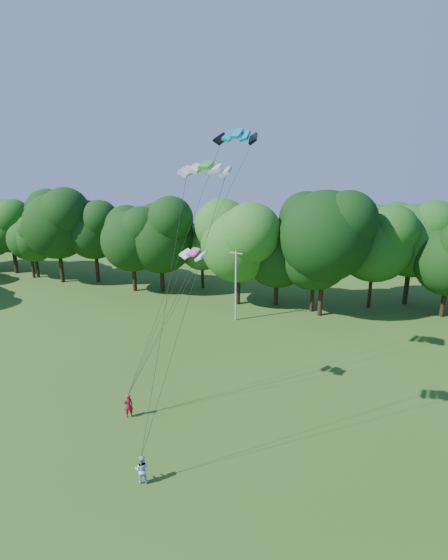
# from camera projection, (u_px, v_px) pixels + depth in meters

# --- Properties ---
(ground) EXTENTS (160.00, 160.00, 0.00)m
(ground) POSITION_uv_depth(u_px,v_px,m) (114.00, 546.00, 20.42)
(ground) COLOR #2E5216
(ground) RESTS_ON ground
(utility_pole) EXTENTS (1.49, 0.51, 7.63)m
(utility_pole) POSITION_uv_depth(u_px,v_px,m) (236.00, 285.00, 46.08)
(utility_pole) COLOR #AFADA6
(utility_pole) RESTS_ON ground
(kite_flyer_left) EXTENTS (0.75, 0.72, 1.73)m
(kite_flyer_left) POSITION_uv_depth(u_px,v_px,m) (128.00, 406.00, 30.00)
(kite_flyer_left) COLOR #AB1626
(kite_flyer_left) RESTS_ON ground
(kite_flyer_right) EXTENTS (0.91, 0.76, 1.69)m
(kite_flyer_right) POSITION_uv_depth(u_px,v_px,m) (142.00, 469.00, 24.12)
(kite_flyer_right) COLOR #B0C6F5
(kite_flyer_right) RESTS_ON ground
(kite_teal) EXTENTS (3.01, 1.54, 0.73)m
(kite_teal) POSITION_uv_depth(u_px,v_px,m) (237.00, 133.00, 29.88)
(kite_teal) COLOR #0585A2
(kite_teal) RESTS_ON ground
(kite_green) EXTENTS (2.55, 1.16, 0.41)m
(kite_green) POSITION_uv_depth(u_px,v_px,m) (206.00, 165.00, 21.62)
(kite_green) COLOR green
(kite_green) RESTS_ON ground
(kite_pink) EXTENTS (1.99, 1.40, 0.43)m
(kite_pink) POSITION_uv_depth(u_px,v_px,m) (193.00, 252.00, 29.20)
(kite_pink) COLOR #E940A7
(kite_pink) RESTS_ON ground
(tree_back_west) EXTENTS (6.49, 6.49, 9.45)m
(tree_back_west) POSITION_uv_depth(u_px,v_px,m) (29.00, 237.00, 60.88)
(tree_back_west) COLOR black
(tree_back_west) RESTS_ON ground
(tree_back_center) EXTENTS (10.67, 10.67, 15.52)m
(tree_back_center) POSITION_uv_depth(u_px,v_px,m) (325.00, 229.00, 45.72)
(tree_back_center) COLOR #332614
(tree_back_center) RESTS_ON ground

